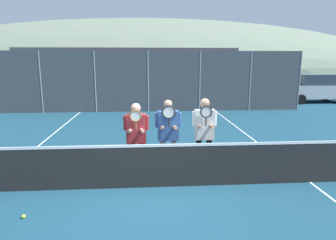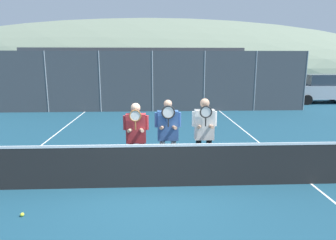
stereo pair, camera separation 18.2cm
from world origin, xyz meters
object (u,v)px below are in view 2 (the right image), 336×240
(player_center_left, at_px, (168,132))
(car_left_of_center, at_px, (161,89))
(player_leftmost, at_px, (136,134))
(player_center_right, at_px, (204,131))
(car_center, at_px, (242,88))
(car_right_of_center, at_px, (321,88))
(car_far_left, at_px, (77,90))
(tennis_ball_on_court, at_px, (22,215))

(player_center_left, distance_m, car_left_of_center, 11.67)
(player_leftmost, distance_m, player_center_right, 1.59)
(car_center, height_order, car_right_of_center, car_center)
(car_left_of_center, relative_size, car_right_of_center, 1.09)
(car_far_left, bearing_deg, player_leftmost, -69.99)
(car_far_left, distance_m, car_center, 10.36)
(player_leftmost, height_order, car_left_of_center, player_leftmost)
(player_center_right, relative_size, tennis_ball_on_court, 27.36)
(car_center, distance_m, tennis_ball_on_court, 16.07)
(player_center_right, relative_size, car_left_of_center, 0.42)
(player_leftmost, bearing_deg, car_far_left, 110.01)
(player_center_left, distance_m, tennis_ball_on_court, 3.40)
(player_center_right, distance_m, car_far_left, 13.23)
(car_left_of_center, height_order, tennis_ball_on_court, car_left_of_center)
(car_far_left, relative_size, car_right_of_center, 1.08)
(player_leftmost, relative_size, car_left_of_center, 0.40)
(player_leftmost, distance_m, car_right_of_center, 16.19)
(player_leftmost, height_order, car_far_left, player_leftmost)
(car_left_of_center, distance_m, tennis_ball_on_court, 13.78)
(player_center_left, distance_m, car_far_left, 12.84)
(player_leftmost, distance_m, car_far_left, 12.64)
(car_right_of_center, height_order, tennis_ball_on_court, car_right_of_center)
(player_leftmost, height_order, car_center, car_center)
(player_center_right, bearing_deg, car_center, 69.92)
(player_center_right, distance_m, car_center, 12.94)
(player_center_left, bearing_deg, player_leftmost, -173.86)
(player_leftmost, xyz_separation_m, player_center_left, (0.74, 0.08, 0.03))
(player_leftmost, xyz_separation_m, car_center, (6.03, 12.20, -0.12))
(car_left_of_center, bearing_deg, car_far_left, 178.56)
(car_left_of_center, bearing_deg, tennis_ball_on_court, -101.63)
(player_center_right, bearing_deg, car_right_of_center, 51.23)
(player_center_left, relative_size, car_right_of_center, 0.45)
(car_center, xyz_separation_m, tennis_ball_on_court, (-7.97, -13.92, -0.90))
(player_leftmost, height_order, player_center_left, player_center_left)
(car_far_left, bearing_deg, tennis_ball_on_court, -80.07)
(car_left_of_center, bearing_deg, car_right_of_center, 0.43)
(player_center_left, relative_size, player_center_right, 0.98)
(player_center_right, distance_m, car_left_of_center, 11.73)
(car_left_of_center, xyz_separation_m, car_center, (5.20, 0.45, 0.04))
(car_right_of_center, bearing_deg, player_center_left, -131.27)
(tennis_ball_on_court, bearing_deg, player_center_right, 26.64)
(player_center_right, relative_size, car_center, 0.42)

